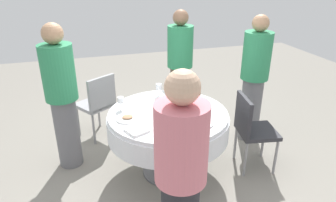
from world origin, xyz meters
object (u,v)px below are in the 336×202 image
plate_left (128,118)px  chair_near (251,126)px  dining_table (168,125)px  wine_glass_far (159,87)px  plate_right (202,123)px  person_east (254,78)px  bottle_brown_west (198,92)px  bottle_clear_east (182,97)px  person_front (180,68)px  wine_glass_front (121,100)px  chair_inner (98,101)px  person_west (62,96)px  bottle_amber_outer (185,83)px  person_outer (181,181)px

plate_left → chair_near: bearing=-5.3°
dining_table → wine_glass_far: wine_glass_far is taller
wine_glass_far → plate_right: size_ratio=0.66×
person_east → bottle_brown_west: bearing=-89.4°
bottle_clear_east → person_front: (0.32, 1.01, -0.03)m
wine_glass_front → bottle_brown_west: bearing=-6.9°
dining_table → bottle_brown_west: (0.36, 0.11, 0.29)m
bottle_brown_west → chair_inner: size_ratio=0.33×
dining_table → wine_glass_far: (0.02, 0.45, 0.26)m
person_west → bottle_amber_outer: bearing=-67.2°
person_front → dining_table: bearing=-90.0°
wine_glass_front → chair_inner: wine_glass_front is taller
wine_glass_front → wine_glass_far: 0.53m
wine_glass_far → person_front: person_front is taller
bottle_clear_east → person_west: bearing=160.1°
chair_inner → chair_near: bearing=-69.7°
plate_right → person_west: 1.51m
wine_glass_far → chair_inner: bearing=141.1°
bottle_amber_outer → wine_glass_far: size_ratio=1.96×
person_outer → person_west: size_ratio=0.99×
person_outer → person_front: 2.36m
person_front → person_outer: bearing=-83.9°
bottle_brown_west → wine_glass_front: bottle_brown_west is taller
person_front → bottle_amber_outer: bearing=-78.5°
person_west → chair_near: 2.06m
wine_glass_far → person_front: size_ratio=0.09×
person_west → person_front: bearing=-44.2°
plate_left → chair_near: 1.34m
wine_glass_front → person_west: bearing=155.4°
plate_left → chair_inner: chair_inner is taller
person_outer → person_west: (-0.77, 1.67, 0.01)m
plate_left → person_outer: size_ratio=0.14×
person_east → person_front: (-0.76, 0.64, 0.00)m
plate_right → chair_inner: chair_inner is taller
person_outer → person_west: person_west is taller
bottle_amber_outer → bottle_clear_east: size_ratio=0.97×
bottle_amber_outer → chair_inner: bearing=150.1°
plate_left → person_outer: bearing=-82.2°
bottle_brown_west → person_east: size_ratio=0.18×
plate_left → plate_right: bearing=-24.1°
bottle_amber_outer → bottle_clear_east: bottle_clear_east is taller
dining_table → wine_glass_far: size_ratio=8.81×
bottle_brown_west → wine_glass_front: 0.82m
dining_table → person_front: 1.19m
person_west → chair_near: bearing=-83.4°
bottle_brown_west → chair_inner: 1.39m
plate_right → person_front: size_ratio=0.14×
person_west → person_east: (2.27, -0.06, -0.01)m
bottle_brown_west → plate_left: size_ratio=1.25×
bottle_brown_west → person_east: 0.93m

